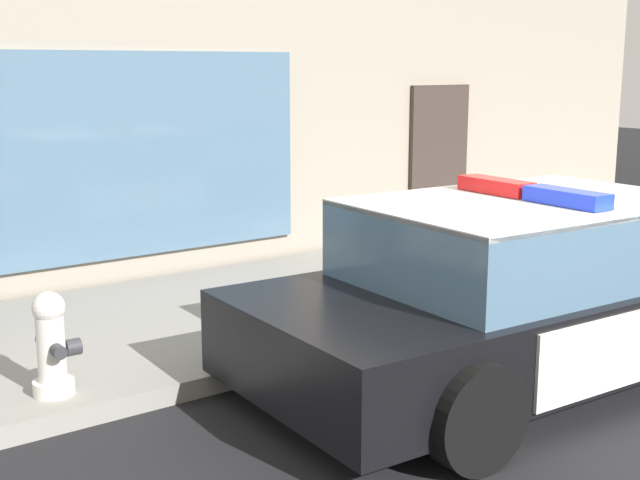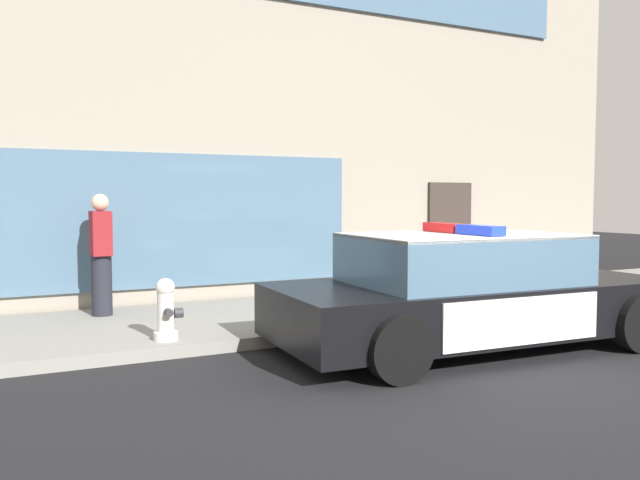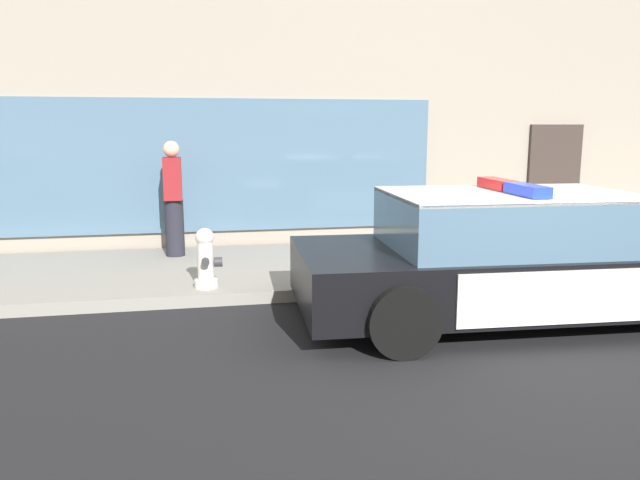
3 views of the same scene
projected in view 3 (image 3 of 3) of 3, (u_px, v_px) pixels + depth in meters
The scene contains 6 objects.
ground at pixel (510, 344), 5.95m from camera, with size 48.00×48.00×0.00m, color black.
sidewalk at pixel (400, 263), 9.13m from camera, with size 48.00×2.97×0.15m, color gray.
storefront_building at pixel (201, 47), 14.62m from camera, with size 20.16×10.92×7.85m.
police_cruiser at pixel (519, 257), 6.66m from camera, with size 4.99×2.35×1.49m.
fire_hydrant at pixel (206, 259), 7.40m from camera, with size 0.34×0.39×0.73m.
pedestrian_on_sidewalk at pixel (173, 199), 9.15m from camera, with size 0.28×0.40×1.71m.
Camera 3 is at (-2.90, -5.20, 2.06)m, focal length 34.69 mm.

